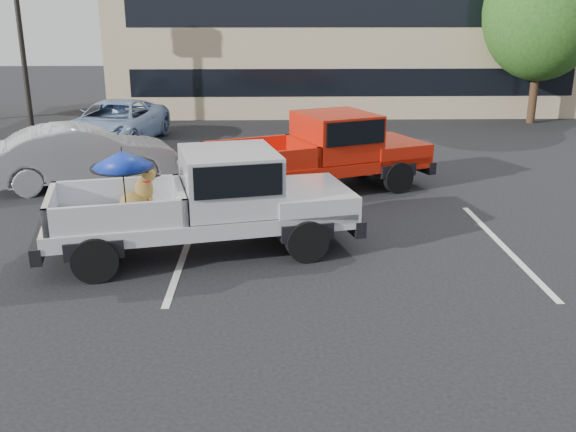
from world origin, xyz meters
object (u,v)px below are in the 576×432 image
at_px(silver_pickup, 217,196).
at_px(silver_sedan, 83,155).
at_px(red_pickup, 330,149).
at_px(tree_right, 543,12).
at_px(blue_suv, 115,123).
at_px(tree_back, 418,8).

height_order(silver_pickup, silver_sedan, silver_pickup).
xyz_separation_m(red_pickup, silver_sedan, (-6.21, 0.68, -0.27)).
bearing_deg(silver_sedan, red_pickup, -118.48).
height_order(silver_pickup, red_pickup, silver_pickup).
distance_m(tree_right, red_pickup, 13.66).
height_order(red_pickup, silver_sedan, red_pickup).
bearing_deg(blue_suv, silver_pickup, -58.85).
height_order(tree_back, silver_pickup, tree_back).
relative_size(tree_right, silver_pickup, 1.13).
bearing_deg(tree_back, red_pickup, -108.45).
relative_size(tree_right, tree_back, 0.95).
distance_m(tree_back, blue_suv, 17.75).
xyz_separation_m(red_pickup, blue_suv, (-6.58, 5.81, -0.32)).
xyz_separation_m(tree_back, silver_pickup, (-8.38, -22.05, -3.36)).
xyz_separation_m(silver_pickup, silver_sedan, (-3.77, 4.90, -0.29)).
relative_size(silver_pickup, blue_suv, 1.15).
distance_m(tree_right, silver_pickup, 18.35).
xyz_separation_m(silver_sedan, blue_suv, (-0.38, 5.13, -0.05)).
bearing_deg(tree_back, blue_suv, -136.20).
bearing_deg(red_pickup, tree_right, 25.01).
distance_m(tree_right, silver_sedan, 18.03).
distance_m(red_pickup, silver_sedan, 6.25).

